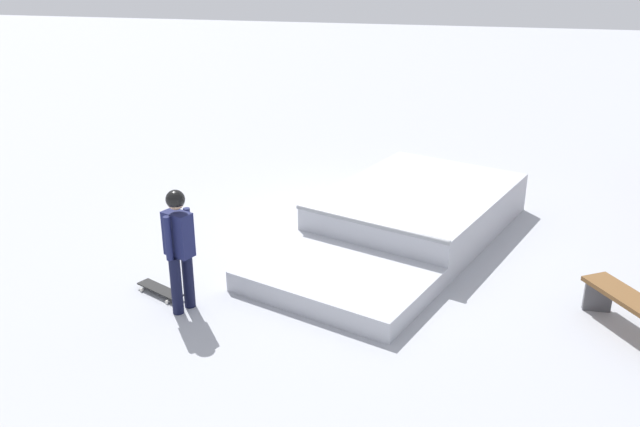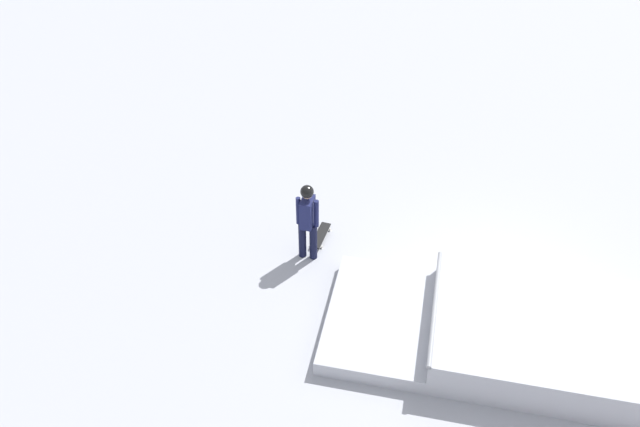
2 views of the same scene
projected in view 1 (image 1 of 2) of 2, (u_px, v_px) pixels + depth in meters
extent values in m
plane|color=#A8AAB2|center=(363.00, 233.00, 11.71)|extent=(60.00, 60.00, 0.00)
cube|color=#B0B3BB|center=(419.00, 208.00, 11.83)|extent=(4.30, 3.72, 0.70)
cube|color=#B0B3BB|center=(337.00, 280.00, 9.80)|extent=(2.62, 3.07, 0.30)
cylinder|color=gray|center=(369.00, 224.00, 10.30)|extent=(1.01, 2.45, 0.08)
cylinder|color=black|center=(188.00, 279.00, 9.25)|extent=(0.15, 0.15, 0.82)
cylinder|color=black|center=(176.00, 286.00, 9.09)|extent=(0.15, 0.15, 0.82)
cube|color=#191E4C|center=(178.00, 234.00, 8.90)|extent=(0.35, 0.44, 0.60)
cylinder|color=#191E4C|center=(188.00, 230.00, 9.04)|extent=(0.09, 0.09, 0.60)
cylinder|color=#191E4C|center=(168.00, 238.00, 8.77)|extent=(0.09, 0.09, 0.60)
sphere|color=tan|center=(175.00, 202.00, 8.74)|extent=(0.22, 0.22, 0.22)
sphere|color=black|center=(175.00, 199.00, 8.72)|extent=(0.25, 0.25, 0.25)
cube|color=black|center=(160.00, 289.00, 9.68)|extent=(0.54, 0.80, 0.02)
cylinder|color=silver|center=(180.00, 296.00, 9.62)|extent=(0.05, 0.06, 0.06)
cylinder|color=silver|center=(167.00, 302.00, 9.46)|extent=(0.05, 0.06, 0.06)
cylinder|color=silver|center=(154.00, 284.00, 9.95)|extent=(0.05, 0.06, 0.06)
cylinder|color=silver|center=(142.00, 290.00, 9.78)|extent=(0.05, 0.06, 0.06)
cube|color=brown|center=(637.00, 303.00, 8.57)|extent=(1.57, 1.18, 0.06)
cube|color=#4C4C51|center=(598.00, 296.00, 9.23)|extent=(0.08, 0.36, 0.42)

